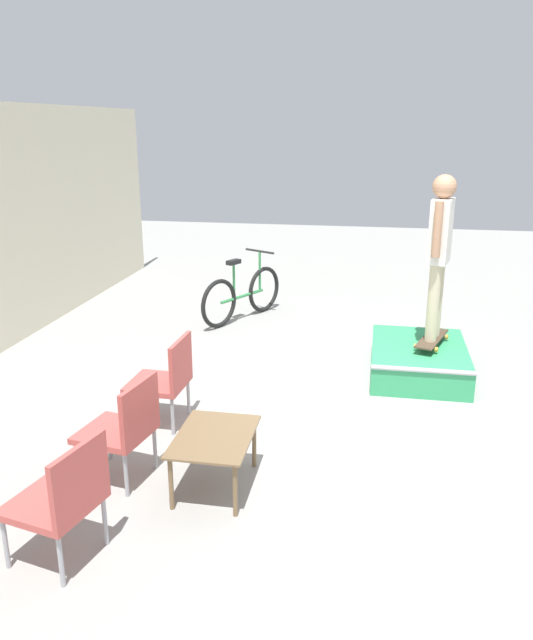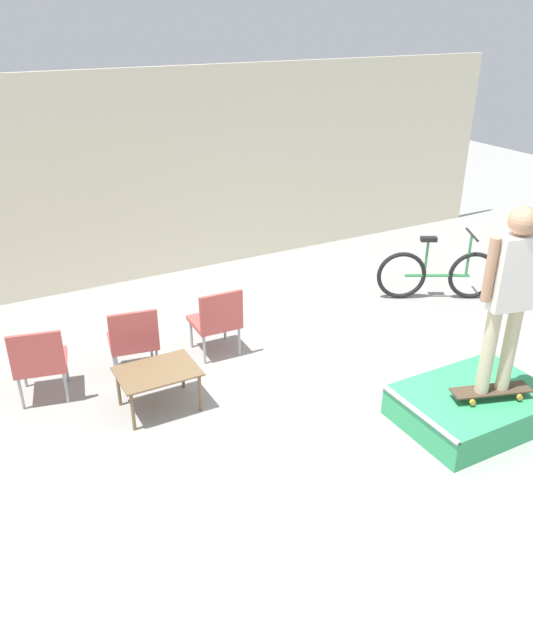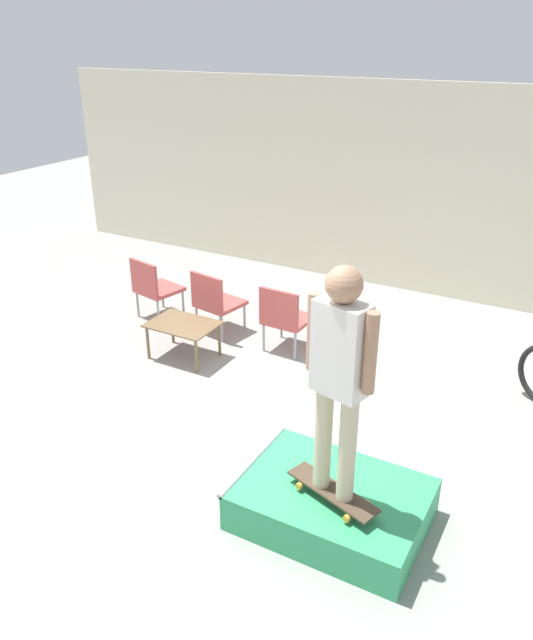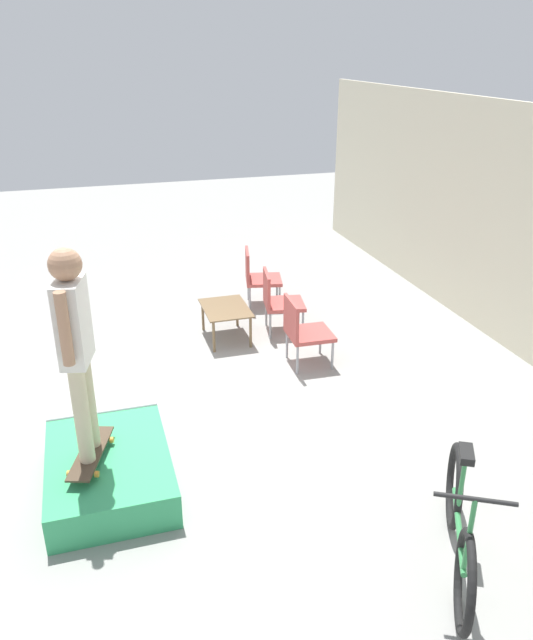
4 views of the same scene
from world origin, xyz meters
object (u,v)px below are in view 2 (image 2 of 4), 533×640
skate_ramp_box (473,406)px  person_skater (511,287)px  bicycle (437,274)px  coffee_table (158,375)px  skateboard_on_ramp (491,390)px  patio_chair_left (40,360)px  patio_chair_right (217,319)px  patio_chair_center (133,338)px

skate_ramp_box → person_skater: person_skater is taller
skate_ramp_box → bicycle: size_ratio=0.97×
skate_ramp_box → coffee_table: bearing=147.7°
skateboard_on_ramp → patio_chair_left: size_ratio=0.94×
skate_ramp_box → patio_chair_right: size_ratio=1.72×
skateboard_on_ramp → patio_chair_right: size_ratio=0.94×
patio_chair_center → skateboard_on_ramp: bearing=146.9°
skateboard_on_ramp → patio_chair_left: patio_chair_left is taller
skate_ramp_box → patio_chair_right: patio_chair_right is taller
patio_chair_right → person_skater: bearing=126.5°
bicycle → skate_ramp_box: bearing=-96.6°
coffee_table → bicycle: bearing=9.5°
patio_chair_right → bicycle: size_ratio=0.56×
patio_chair_left → bicycle: size_ratio=0.56×
person_skater → coffee_table: bearing=159.9°
skateboard_on_ramp → patio_chair_right: bearing=142.6°
person_skater → coffee_table: 3.47m
skate_ramp_box → person_skater: size_ratio=0.82×
person_skater → patio_chair_left: 4.64m
patio_chair_left → patio_chair_center: same height
person_skater → patio_chair_left: bearing=159.4°
skate_ramp_box → person_skater: bearing=-68.0°
coffee_table → skate_ramp_box: bearing=-32.3°
patio_chair_center → bicycle: 4.39m
patio_chair_right → bicycle: bearing=-177.8°
skate_ramp_box → skateboard_on_ramp: 0.28m
bicycle → skateboard_on_ramp: bearing=-94.3°
patio_chair_left → patio_chair_right: same height
skateboard_on_ramp → patio_chair_left: bearing=163.9°
skate_ramp_box → patio_chair_left: size_ratio=1.72×
person_skater → coffee_table: size_ratio=2.25×
coffee_table → person_skater: bearing=-33.7°
skateboard_on_ramp → person_skater: (0.00, -0.00, 1.09)m
skate_ramp_box → skateboard_on_ramp: size_ratio=1.83×
coffee_table → patio_chair_center: 0.73m
skateboard_on_ramp → patio_chair_left: 4.53m
skate_ramp_box → patio_chair_right: (-1.69, 2.41, 0.31)m
coffee_table → patio_chair_right: bearing=36.3°
skate_ramp_box → skateboard_on_ramp: bearing=-68.0°
patio_chair_left → skate_ramp_box: bearing=159.2°
skate_ramp_box → coffee_table: size_ratio=1.83×
skate_ramp_box → bicycle: 2.97m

